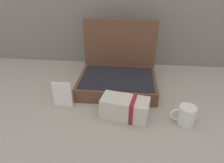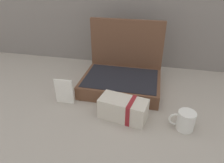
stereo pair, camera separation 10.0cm
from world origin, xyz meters
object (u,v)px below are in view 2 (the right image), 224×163
cream_toiletry_bag (124,109)px  open_suitcase (122,75)px  coffee_mug (185,121)px  info_card_left (64,92)px

cream_toiletry_bag → open_suitcase: bearing=101.4°
coffee_mug → open_suitcase: bearing=137.3°
open_suitcase → info_card_left: size_ratio=3.17×
open_suitcase → info_card_left: (-0.27, -0.25, -0.01)m
cream_toiletry_bag → coffee_mug: cream_toiletry_bag is taller
info_card_left → coffee_mug: bearing=-9.2°
cream_toiletry_bag → coffee_mug: size_ratio=2.11×
info_card_left → open_suitcase: bearing=39.6°
coffee_mug → info_card_left: info_card_left is taller
info_card_left → cream_toiletry_bag: bearing=-11.7°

